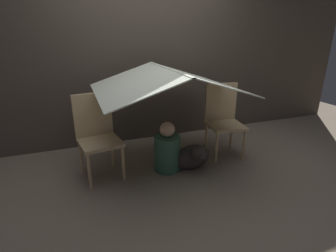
% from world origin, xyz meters
% --- Properties ---
extents(ground_plane, '(8.80, 8.80, 0.00)m').
position_xyz_m(ground_plane, '(0.00, 0.00, 0.00)').
color(ground_plane, gray).
extents(wall_back, '(7.00, 0.05, 2.50)m').
position_xyz_m(wall_back, '(0.00, 1.05, 1.25)').
color(wall_back, '#4C4238').
rests_on(wall_back, ground_plane).
extents(chair_left, '(0.49, 0.49, 0.92)m').
position_xyz_m(chair_left, '(-0.80, 0.18, 0.50)').
color(chair_left, '#D1B27F').
rests_on(chair_left, ground_plane).
extents(chair_right, '(0.48, 0.48, 0.92)m').
position_xyz_m(chair_right, '(0.79, 0.18, 0.50)').
color(chair_right, '#D1B27F').
rests_on(chair_right, ground_plane).
extents(sheet_canopy, '(1.57, 1.31, 0.26)m').
position_xyz_m(sheet_canopy, '(0.00, 0.09, 1.05)').
color(sheet_canopy, silver).
extents(person_front, '(0.30, 0.30, 0.59)m').
position_xyz_m(person_front, '(-0.05, -0.01, 0.25)').
color(person_front, '#38664C').
rests_on(person_front, ground_plane).
extents(dog, '(0.44, 0.38, 0.39)m').
position_xyz_m(dog, '(0.24, -0.13, 0.18)').
color(dog, '#332D28').
rests_on(dog, ground_plane).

